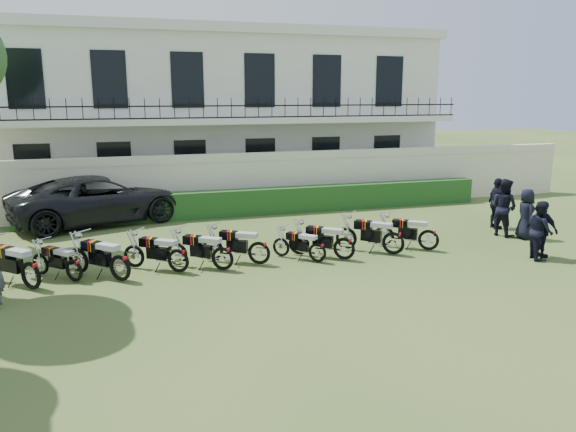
% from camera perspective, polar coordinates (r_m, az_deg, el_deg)
% --- Properties ---
extents(ground, '(100.00, 100.00, 0.00)m').
position_cam_1_polar(ground, '(14.82, 1.30, -5.60)').
color(ground, '#355221').
rests_on(ground, ground).
extents(perimeter_wall, '(30.00, 0.35, 2.30)m').
position_cam_1_polar(perimeter_wall, '(22.10, -5.28, 3.44)').
color(perimeter_wall, beige).
rests_on(perimeter_wall, ground).
extents(hedge, '(18.00, 0.60, 1.00)m').
position_cam_1_polar(hedge, '(21.67, -2.22, 1.51)').
color(hedge, '#1A4719').
rests_on(hedge, ground).
extents(building, '(20.40, 9.60, 7.40)m').
position_cam_1_polar(building, '(27.71, -8.00, 10.44)').
color(building, white).
rests_on(building, ground).
extents(motorcycle_0, '(1.56, 1.59, 1.16)m').
position_cam_1_polar(motorcycle_0, '(14.55, -24.71, -4.90)').
color(motorcycle_0, black).
rests_on(motorcycle_0, ground).
extents(motorcycle_1, '(1.31, 1.31, 0.96)m').
position_cam_1_polar(motorcycle_1, '(14.78, -20.95, -4.68)').
color(motorcycle_1, black).
rests_on(motorcycle_1, ground).
extents(motorcycle_2, '(1.55, 1.52, 1.13)m').
position_cam_1_polar(motorcycle_2, '(14.42, -16.72, -4.47)').
color(motorcycle_2, black).
rests_on(motorcycle_2, ground).
extents(motorcycle_3, '(1.63, 1.22, 1.06)m').
position_cam_1_polar(motorcycle_3, '(14.76, -11.10, -3.92)').
color(motorcycle_3, black).
rests_on(motorcycle_3, ground).
extents(motorcycle_4, '(1.66, 1.23, 1.07)m').
position_cam_1_polar(motorcycle_4, '(14.77, -6.67, -3.74)').
color(motorcycle_4, black).
rests_on(motorcycle_4, ground).
extents(motorcycle_5, '(1.73, 1.16, 1.09)m').
position_cam_1_polar(motorcycle_5, '(15.18, -2.95, -3.20)').
color(motorcycle_5, black).
rests_on(motorcycle_5, ground).
extents(motorcycle_6, '(1.22, 1.29, 0.92)m').
position_cam_1_polar(motorcycle_6, '(15.40, 3.02, -3.26)').
color(motorcycle_6, black).
rests_on(motorcycle_6, ground).
extents(motorcycle_7, '(1.59, 1.34, 1.08)m').
position_cam_1_polar(motorcycle_7, '(15.66, 5.74, -2.77)').
color(motorcycle_7, black).
rests_on(motorcycle_7, ground).
extents(motorcycle_8, '(1.62, 1.46, 1.13)m').
position_cam_1_polar(motorcycle_8, '(16.36, 10.67, -2.18)').
color(motorcycle_8, black).
rests_on(motorcycle_8, ground).
extents(motorcycle_9, '(1.56, 1.32, 1.06)m').
position_cam_1_polar(motorcycle_9, '(17.04, 14.12, -1.88)').
color(motorcycle_9, black).
rests_on(motorcycle_9, ground).
extents(suv, '(6.73, 4.59, 1.71)m').
position_cam_1_polar(suv, '(21.22, -18.56, 1.62)').
color(suv, black).
rests_on(suv, ground).
extents(officer_1, '(0.85, 0.96, 1.65)m').
position_cam_1_polar(officer_1, '(17.18, 24.24, -1.34)').
color(officer_1, black).
rests_on(officer_1, ground).
extents(officer_2, '(0.60, 1.02, 1.63)m').
position_cam_1_polar(officer_2, '(17.36, 24.41, -1.26)').
color(officer_2, black).
rests_on(officer_2, ground).
extents(officer_3, '(0.66, 0.87, 1.62)m').
position_cam_1_polar(officer_3, '(19.43, 23.01, 0.19)').
color(officer_3, black).
rests_on(officer_3, ground).
extents(officer_4, '(0.95, 1.08, 1.88)m').
position_cam_1_polar(officer_4, '(19.58, 21.06, 0.83)').
color(officer_4, black).
rests_on(officer_4, ground).
extents(officer_5, '(0.63, 1.10, 1.76)m').
position_cam_1_polar(officer_5, '(20.53, 20.43, 1.21)').
color(officer_5, black).
rests_on(officer_5, ground).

